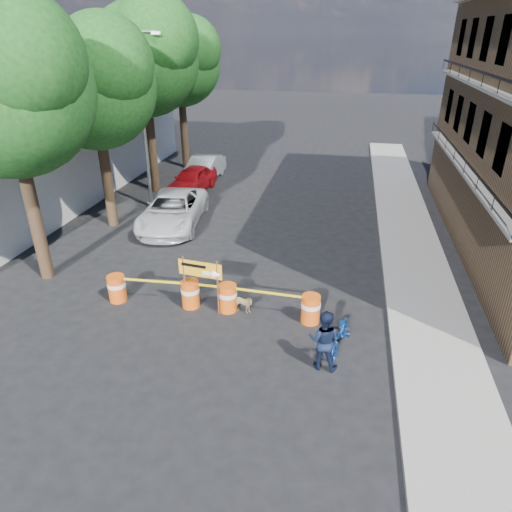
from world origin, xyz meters
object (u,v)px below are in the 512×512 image
at_px(bicycle, 341,322).
at_px(pedestrian, 324,340).
at_px(detour_sign, 206,274).
at_px(suv_white, 173,210).
at_px(barrel_far_left, 117,288).
at_px(barrel_far_right, 311,308).
at_px(barrel_mid_left, 190,293).
at_px(dog, 242,304).
at_px(sedan_red, 192,180).
at_px(sedan_silver, 204,169).
at_px(barrel_mid_right, 228,297).

bearing_deg(bicycle, pedestrian, -107.88).
bearing_deg(detour_sign, suv_white, 125.56).
height_order(barrel_far_left, suv_white, suv_white).
bearing_deg(barrel_far_right, barrel_mid_left, 178.18).
bearing_deg(suv_white, barrel_far_right, -50.37).
distance_m(bicycle, dog, 3.38).
relative_size(sedan_red, sedan_silver, 0.93).
height_order(detour_sign, suv_white, detour_sign).
bearing_deg(sedan_red, dog, -56.87).
distance_m(pedestrian, suv_white, 11.12).
bearing_deg(pedestrian, suv_white, -44.21).
distance_m(barrel_mid_right, suv_white, 7.57).
xyz_separation_m(suv_white, sedan_red, (-0.74, 4.82, -0.05)).
bearing_deg(pedestrian, barrel_far_left, -11.26).
xyz_separation_m(barrel_mid_left, dog, (1.69, -0.03, -0.17)).
bearing_deg(barrel_mid_right, suv_white, 123.38).
relative_size(dog, sedan_red, 0.18).
relative_size(suv_white, sedan_silver, 1.23).
xyz_separation_m(barrel_mid_right, pedestrian, (3.08, -2.12, 0.37)).
xyz_separation_m(barrel_far_right, pedestrian, (0.50, -2.00, 0.37)).
height_order(barrel_far_left, barrel_mid_right, same).
bearing_deg(sedan_red, barrel_mid_right, -58.80).
xyz_separation_m(detour_sign, bicycle, (4.10, -1.18, -0.37)).
height_order(pedestrian, suv_white, pedestrian).
bearing_deg(barrel_mid_left, suv_white, 114.97).
relative_size(suv_white, sedan_red, 1.32).
bearing_deg(barrel_far_right, sedan_red, 123.60).
bearing_deg(barrel_mid_right, bicycle, -21.66).
bearing_deg(bicycle, detour_sign, 175.10).
xyz_separation_m(detour_sign, suv_white, (-3.55, 6.52, -0.60)).
distance_m(dog, sedan_red, 12.40).
xyz_separation_m(barrel_mid_right, dog, (0.47, -0.03, -0.17)).
bearing_deg(detour_sign, barrel_far_right, 8.39).
relative_size(barrel_far_right, suv_white, 0.17).
height_order(dog, suv_white, suv_white).
bearing_deg(barrel_far_left, sedan_red, 96.24).
bearing_deg(detour_sign, sedan_red, 117.68).
bearing_deg(barrel_mid_left, pedestrian, -26.21).
relative_size(barrel_mid_right, pedestrian, 0.53).
relative_size(barrel_far_left, dog, 1.25).
xyz_separation_m(pedestrian, suv_white, (-7.24, 8.44, -0.12)).
relative_size(barrel_mid_left, sedan_red, 0.23).
height_order(barrel_far_right, detour_sign, detour_sign).
height_order(barrel_mid_left, dog, barrel_mid_left).
bearing_deg(detour_sign, barrel_mid_right, 25.63).
xyz_separation_m(barrel_far_right, bicycle, (0.90, -1.26, 0.49)).
bearing_deg(sedan_silver, barrel_mid_right, -67.71).
relative_size(barrel_mid_right, sedan_red, 0.23).
xyz_separation_m(pedestrian, sedan_silver, (-7.98, 15.39, -0.14)).
bearing_deg(barrel_far_right, dog, 177.44).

